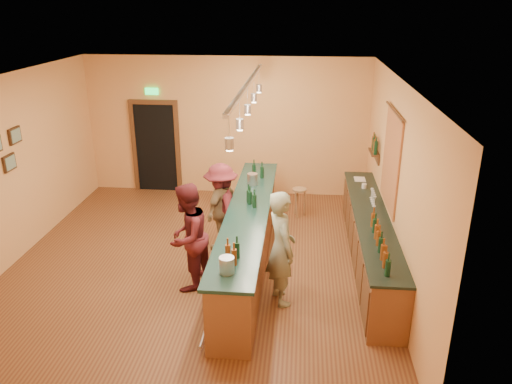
# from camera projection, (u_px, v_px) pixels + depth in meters

# --- Properties ---
(floor) EXTENTS (7.00, 7.00, 0.00)m
(floor) POSITION_uv_depth(u_px,v_px,m) (199.00, 262.00, 8.85)
(floor) COLOR #5D2E1A
(floor) RESTS_ON ground
(ceiling) EXTENTS (6.50, 7.00, 0.02)m
(ceiling) POSITION_uv_depth(u_px,v_px,m) (191.00, 79.00, 7.70)
(ceiling) COLOR silver
(ceiling) RESTS_ON wall_back
(wall_back) EXTENTS (6.50, 0.02, 3.20)m
(wall_back) POSITION_uv_depth(u_px,v_px,m) (227.00, 127.00, 11.52)
(wall_back) COLOR #E29A54
(wall_back) RESTS_ON floor
(wall_front) EXTENTS (6.50, 0.02, 3.20)m
(wall_front) POSITION_uv_depth(u_px,v_px,m) (124.00, 292.00, 5.02)
(wall_front) COLOR #E29A54
(wall_front) RESTS_ON floor
(wall_left) EXTENTS (0.02, 7.00, 3.20)m
(wall_left) POSITION_uv_depth(u_px,v_px,m) (9.00, 171.00, 8.56)
(wall_left) COLOR #E29A54
(wall_left) RESTS_ON floor
(wall_right) EXTENTS (0.02, 7.00, 3.20)m
(wall_right) POSITION_uv_depth(u_px,v_px,m) (395.00, 183.00, 7.99)
(wall_right) COLOR #E29A54
(wall_right) RESTS_ON floor
(doorway) EXTENTS (1.15, 0.09, 2.48)m
(doorway) POSITION_uv_depth(u_px,v_px,m) (156.00, 145.00, 11.82)
(doorway) COLOR black
(doorway) RESTS_ON wall_back
(tapestry) EXTENTS (0.03, 1.40, 1.60)m
(tapestry) POSITION_uv_depth(u_px,v_px,m) (391.00, 161.00, 8.27)
(tapestry) COLOR maroon
(tapestry) RESTS_ON wall_right
(bottle_shelf) EXTENTS (0.17, 0.55, 0.54)m
(bottle_shelf) POSITION_uv_depth(u_px,v_px,m) (375.00, 147.00, 9.74)
(bottle_shelf) COLOR #502D18
(bottle_shelf) RESTS_ON wall_right
(back_counter) EXTENTS (0.60, 4.55, 1.27)m
(back_counter) POSITION_uv_depth(u_px,v_px,m) (370.00, 240.00, 8.58)
(back_counter) COLOR brown
(back_counter) RESTS_ON floor
(tasting_bar) EXTENTS (0.74, 5.10, 1.38)m
(tasting_bar) POSITION_uv_depth(u_px,v_px,m) (248.00, 233.00, 8.55)
(tasting_bar) COLOR brown
(tasting_bar) RESTS_ON floor
(pendant_track) EXTENTS (0.11, 4.60, 0.50)m
(pendant_track) POSITION_uv_depth(u_px,v_px,m) (248.00, 94.00, 7.70)
(pendant_track) COLOR silver
(pendant_track) RESTS_ON ceiling
(bartender) EXTENTS (0.64, 0.77, 1.80)m
(bartender) POSITION_uv_depth(u_px,v_px,m) (281.00, 248.00, 7.41)
(bartender) COLOR gray
(bartender) RESTS_ON floor
(customer_a) EXTENTS (0.88, 1.00, 1.75)m
(customer_a) POSITION_uv_depth(u_px,v_px,m) (187.00, 237.00, 7.80)
(customer_a) COLOR #59191E
(customer_a) RESTS_ON floor
(customer_b) EXTENTS (0.68, 0.99, 1.57)m
(customer_b) POSITION_uv_depth(u_px,v_px,m) (222.00, 209.00, 9.07)
(customer_b) COLOR #997A51
(customer_b) RESTS_ON floor
(customer_c) EXTENTS (0.89, 1.20, 1.65)m
(customer_c) POSITION_uv_depth(u_px,v_px,m) (221.00, 208.00, 9.03)
(customer_c) COLOR #59191E
(customer_c) RESTS_ON floor
(bar_stool) EXTENTS (0.30, 0.30, 0.62)m
(bar_stool) POSITION_uv_depth(u_px,v_px,m) (299.00, 195.00, 10.57)
(bar_stool) COLOR olive
(bar_stool) RESTS_ON floor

